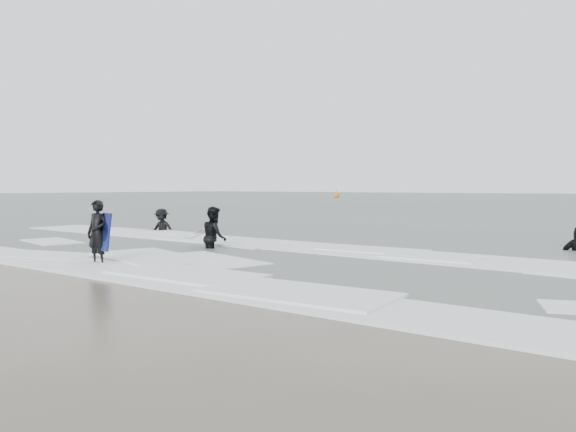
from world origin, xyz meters
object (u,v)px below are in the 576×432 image
Objects in this scene: surfer_centre at (98,265)px; buoy at (336,196)px; surfer_wading at (214,249)px; surfer_breaker at (162,232)px.

buoy is at bearing 109.39° from surfer_centre.
surfer_wading is 7.74m from surfer_breaker.
surfer_wading is 1.02× the size of surfer_breaker.
buoy reaches higher than surfer_breaker.
surfer_centre is 4.31m from surfer_wading.
buoy is (-40.74, 69.93, 0.42)m from surfer_wading.
surfer_centre is 1.01× the size of buoy.
surfer_breaker reaches higher than surfer_centre.
surfer_breaker is 74.51m from buoy.
surfer_breaker is (-6.88, 3.56, 0.00)m from surfer_wading.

